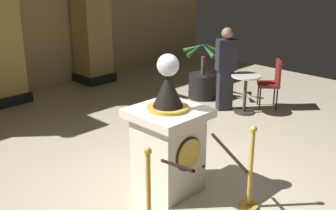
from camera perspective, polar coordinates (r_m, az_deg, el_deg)
The scene contains 10 objects.
ground_plane at distance 5.49m, azimuth 1.92°, elevation -11.23°, with size 12.68×12.68×0.00m, color beige.
pedestal_clock at distance 5.15m, azimuth 0.03°, elevation -4.84°, with size 0.84×0.84×1.76m.
stanchion_near at distance 4.40m, azimuth -2.65°, elevation -13.96°, with size 0.24×0.24×1.06m.
stanchion_far at distance 5.02m, azimuth 11.09°, elevation -9.96°, with size 0.24×0.24×1.04m.
velvet_rope at distance 4.47m, azimuth 4.88°, elevation -7.32°, with size 0.85×0.83×0.22m.
column_right at distance 9.94m, azimuth -10.59°, elevation 13.37°, with size 0.80×0.80×3.66m.
potted_palm_right at distance 8.81m, azimuth 4.72°, elevation 3.26°, with size 0.86×0.83×1.21m.
bystander_guest at distance 8.03m, azimuth 7.86°, elevation 5.09°, with size 0.42×0.38×1.60m.
cafe_table at distance 8.01m, azimuth 10.50°, elevation 2.16°, with size 0.55×0.55×0.74m.
cafe_chair_red at distance 8.36m, azimuth 14.06°, elevation 3.35°, with size 0.56×0.56×0.96m.
Camera 1 is at (-3.48, -3.20, 2.78)m, focal length 44.75 mm.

